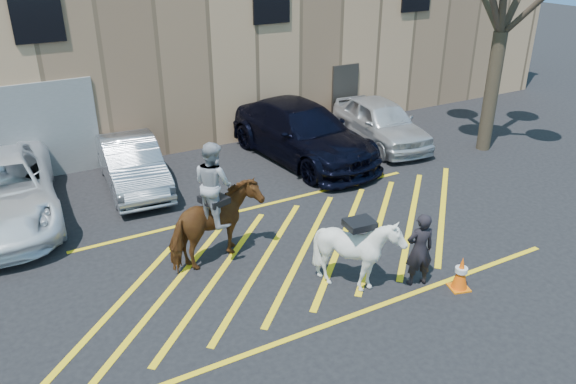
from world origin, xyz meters
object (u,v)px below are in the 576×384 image
car_white_suv (381,122)px  mounted_bay (215,216)px  traffic_cone (461,273)px  saddled_white (358,252)px  handler (420,250)px  car_blue_suv (302,132)px  car_silver_sedan (132,164)px

car_white_suv → mounted_bay: mounted_bay is taller
traffic_cone → saddled_white: bearing=149.9°
handler → traffic_cone: bearing=154.7°
car_blue_suv → car_white_suv: bearing=-8.8°
car_silver_sedan → traffic_cone: (4.46, -8.15, -0.33)m
car_silver_sedan → car_white_suv: 8.29m
car_silver_sedan → saddled_white: size_ratio=2.55×
mounted_bay → traffic_cone: size_ratio=3.80×
traffic_cone → car_blue_suv: bearing=84.0°
mounted_bay → car_blue_suv: bearing=43.3°
car_blue_suv → saddled_white: (-2.63, -6.74, -0.03)m
car_blue_suv → handler: (-1.46, -7.23, -0.06)m
car_white_suv → mounted_bay: bearing=-143.7°
car_silver_sedan → car_blue_suv: bearing=0.2°
saddled_white → car_white_suv: bearing=49.6°
handler → saddled_white: (-1.16, 0.49, 0.03)m
saddled_white → handler: bearing=-22.7°
car_white_suv → handler: bearing=-115.1°
handler → saddled_white: size_ratio=0.98×
mounted_bay → saddled_white: 3.12m
mounted_bay → saddled_white: bearing=-47.7°
saddled_white → traffic_cone: 2.15m
car_silver_sedan → handler: bearing=-59.3°
car_silver_sedan → mounted_bay: (0.56, -4.80, 0.43)m
car_silver_sedan → handler: size_ratio=2.62×
handler → saddled_white: 1.26m
car_white_suv → saddled_white: (-5.63, -6.61, 0.07)m
car_blue_suv → saddled_white: 7.24m
car_silver_sedan → car_blue_suv: car_blue_suv is taller
car_silver_sedan → handler: handler is taller
mounted_bay → car_white_suv: bearing=29.2°
car_silver_sedan → mounted_bay: 4.86m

